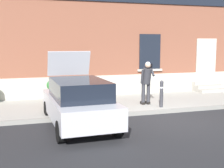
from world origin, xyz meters
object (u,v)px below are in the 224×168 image
object	(u,v)px
hatchback_car_silver	(78,102)
bollard_near_person	(161,93)
person_on_phone	(147,80)
planter_terracotta	(52,89)

from	to	relation	value
hatchback_car_silver	bollard_near_person	size ratio (longest dim) A/B	3.93
hatchback_car_silver	person_on_phone	distance (m)	3.66
bollard_near_person	planter_terracotta	distance (m)	4.81
person_on_phone	planter_terracotta	xyz separation A→B (m)	(-3.51, 2.24, -0.54)
bollard_near_person	planter_terracotta	size ratio (longest dim) A/B	1.22
person_on_phone	hatchback_car_silver	bearing A→B (deg)	-156.09
bollard_near_person	person_on_phone	size ratio (longest dim) A/B	0.60
person_on_phone	bollard_near_person	bearing A→B (deg)	-66.54
bollard_near_person	person_on_phone	world-z (taller)	person_on_phone
hatchback_car_silver	planter_terracotta	xyz separation A→B (m)	(-0.37, 4.10, -0.19)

